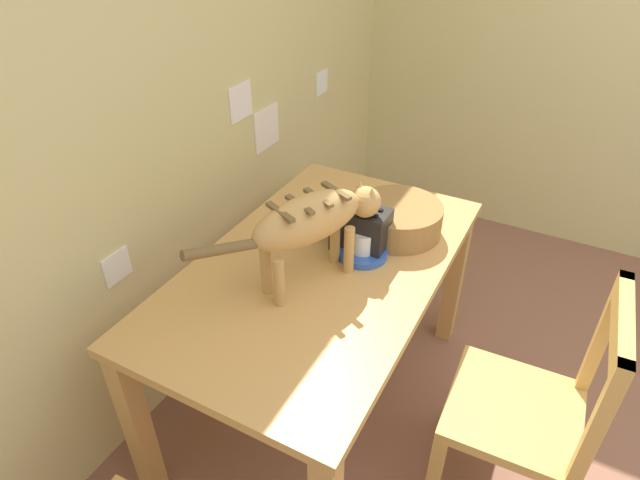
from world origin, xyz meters
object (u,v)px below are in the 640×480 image
Objects in this scene: wicker_basket at (398,218)px; magazine at (412,215)px; book_stack at (316,217)px; toaster at (361,229)px; cat at (313,221)px; dining_table at (320,283)px; saucer_bowl at (362,253)px; wooden_chair_far at (529,410)px; coffee_mug at (363,240)px.

magazine is at bearing -4.66° from wicker_basket.
book_stack is 1.04× the size of toaster.
cat reaches higher than wicker_basket.
dining_table is at bearing 149.32° from magazine.
cat is 0.29m from toaster.
saucer_bowl is 0.20× the size of wooden_chair_far.
saucer_bowl reaches higher than magazine.
saucer_bowl is 1.36× the size of coffee_mug.
magazine is at bearing -10.43° from saucer_bowl.
cat reaches higher than wooden_chair_far.
wooden_chair_far is at bearing -106.02° from book_stack.
toaster is 0.22× the size of wooden_chair_far.
cat is at bearing 155.73° from coffee_mug.
cat is 3.65× the size of saucer_bowl.
wooden_chair_far is at bearing 28.00° from cat.
wooden_chair_far reaches higher than wicker_basket.
cat reaches higher than dining_table.
coffee_mug is 0.28m from book_stack.
toaster is (0.15, -0.09, 0.17)m from dining_table.
wooden_chair_far is at bearing -120.34° from wicker_basket.
magazine is at bearing -10.52° from coffee_mug.
cat is at bearing -152.62° from book_stack.
magazine is 0.85m from wooden_chair_far.
toaster is at bearing 39.78° from coffee_mug.
wooden_chair_far is (-0.04, -0.79, -0.20)m from dining_table.
dining_table is 4.14× the size of wicker_basket.
saucer_bowl is 0.28m from book_stack.
dining_table is 0.24m from toaster.
coffee_mug reaches higher than magazine.
book_stack is 0.32m from wicker_basket.
dining_table is 2.06× the size of cat.
book_stack is at bearing 31.65° from dining_table.
wooden_chair_far is at bearing -92.99° from dining_table.
cat is 0.72× the size of wooden_chair_far.
coffee_mug is 0.15× the size of wooden_chair_far.
wicker_basket is at bearing -72.31° from book_stack.
coffee_mug is 0.05m from toaster.
magazine is 0.89× the size of wicker_basket.
cat is 2.01× the size of wicker_basket.
saucer_bowl is 0.88× the size of book_stack.
coffee_mug reaches higher than book_stack.
coffee_mug is at bearing -44.54° from dining_table.
dining_table is 0.51m from magazine.
cat is at bearing 91.03° from wooden_chair_far.
cat is 2.27× the size of magazine.
coffee_mug is at bearing -0.00° from saucer_bowl.
cat is 0.41m from book_stack.
magazine is at bearing -53.11° from book_stack.
wooden_chair_far reaches higher than dining_table.
wooden_chair_far is at bearing -102.87° from saucer_bowl.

